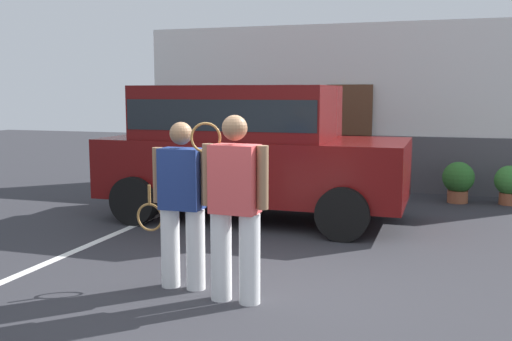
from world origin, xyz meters
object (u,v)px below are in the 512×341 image
(parked_suv, at_px, (247,145))
(tennis_player_woman, at_px, (235,206))
(potted_plant_secondary, at_px, (510,183))
(potted_plant_by_porch, at_px, (458,180))
(tennis_player_man, at_px, (182,203))

(parked_suv, distance_m, tennis_player_woman, 3.72)
(parked_suv, xyz_separation_m, tennis_player_woman, (1.08, -3.55, -0.23))
(tennis_player_woman, xyz_separation_m, potted_plant_secondary, (2.92, 6.01, -0.53))
(potted_plant_by_porch, height_order, potted_plant_secondary, potted_plant_by_porch)
(parked_suv, height_order, tennis_player_woman, parked_suv)
(tennis_player_woman, relative_size, potted_plant_by_porch, 2.40)
(tennis_player_woman, xyz_separation_m, potted_plant_by_porch, (2.07, 5.92, -0.51))
(tennis_player_woman, bearing_deg, potted_plant_by_porch, -105.90)
(potted_plant_by_porch, bearing_deg, parked_suv, -143.02)
(parked_suv, xyz_separation_m, potted_plant_by_porch, (3.15, 2.37, -0.74))
(parked_suv, bearing_deg, potted_plant_by_porch, 37.19)
(tennis_player_man, relative_size, potted_plant_secondary, 2.43)
(tennis_player_man, xyz_separation_m, potted_plant_secondary, (3.56, 5.80, -0.48))
(parked_suv, relative_size, tennis_player_man, 2.76)
(tennis_player_woman, height_order, potted_plant_secondary, tennis_player_woman)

